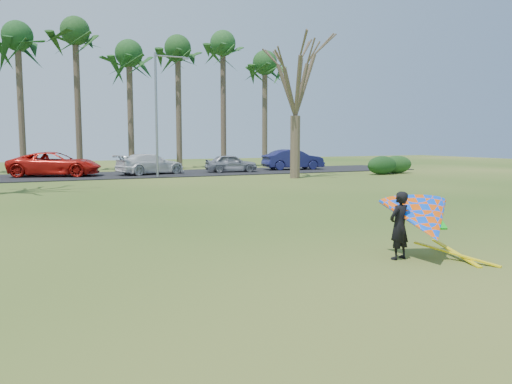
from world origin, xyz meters
name	(u,v)px	position (x,y,z in m)	size (l,w,h in m)	color
ground	(291,246)	(0.00, 0.00, 0.00)	(100.00, 100.00, 0.00)	#194910
parking_strip	(119,175)	(0.00, 25.00, 0.03)	(46.00, 7.00, 0.06)	black
palm_4	(17,38)	(-6.00, 31.00, 9.85)	(4.84, 4.84, 11.54)	#49392B
palm_5	(75,33)	(-2.00, 31.00, 10.52)	(4.84, 4.84, 12.24)	#473A2A
palm_6	(129,55)	(2.00, 31.00, 9.17)	(4.84, 4.84, 10.84)	#4B3B2D
palm_7	(178,50)	(6.00, 31.00, 9.85)	(4.84, 4.84, 11.54)	#47392A
palm_8	(223,45)	(10.00, 31.00, 10.52)	(4.84, 4.84, 12.24)	#4A3A2C
palm_9	(265,64)	(14.00, 31.00, 9.17)	(4.84, 4.84, 10.84)	#4A3E2C
bare_tree_right	(296,75)	(10.00, 18.00, 6.57)	(6.27, 6.27, 9.21)	brown
streetlight	(159,109)	(2.16, 22.00, 4.46)	(2.28, 0.18, 8.00)	gray
hedge_near	(396,164)	(18.91, 18.80, 0.65)	(2.60, 1.18, 1.30)	#183D16
hedge_far	(382,165)	(17.16, 18.25, 0.66)	(2.37, 1.11, 1.32)	#133514
car_2	(55,164)	(-4.03, 25.25, 0.86)	(2.66, 5.77, 1.60)	red
car_3	(151,164)	(2.12, 24.59, 0.77)	(1.99, 4.88, 1.42)	silver
car_4	(231,163)	(8.13, 24.46, 0.72)	(1.55, 3.85, 1.31)	gray
car_5	(293,159)	(13.76, 25.15, 0.86)	(1.70, 4.88, 1.61)	navy
kite_flyer	(423,220)	(1.90, -2.27, 0.84)	(2.13, 2.39, 2.02)	black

